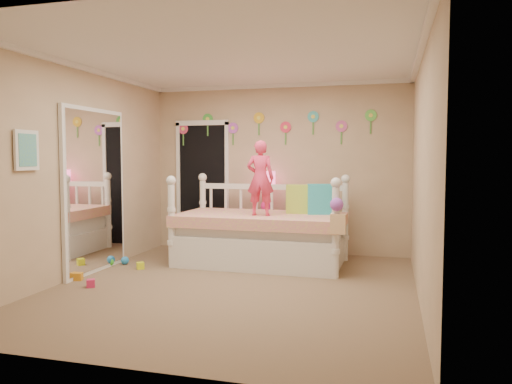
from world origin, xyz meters
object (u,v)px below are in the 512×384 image
(child, at_px, (260,178))
(table_lamp, at_px, (266,185))
(daybed, at_px, (261,219))
(nightstand, at_px, (266,232))

(child, bearing_deg, table_lamp, -85.55)
(daybed, height_order, table_lamp, table_lamp)
(daybed, distance_m, child, 0.61)
(nightstand, distance_m, table_lamp, 0.73)
(nightstand, height_order, table_lamp, table_lamp)
(child, bearing_deg, daybed, -83.20)
(daybed, bearing_deg, child, -77.39)
(daybed, distance_m, table_lamp, 0.85)
(nightstand, bearing_deg, daybed, -86.10)
(daybed, xyz_separation_m, child, (0.04, -0.20, 0.57))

